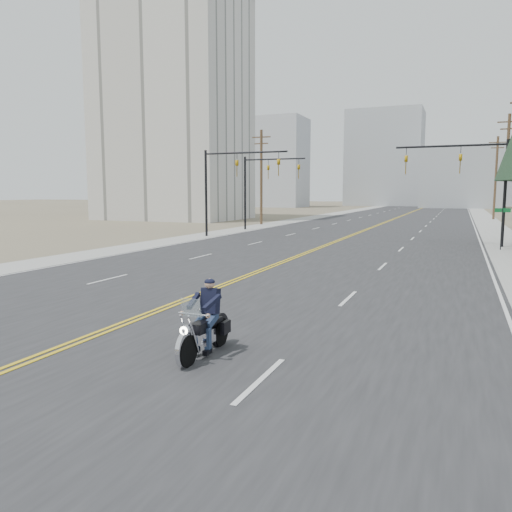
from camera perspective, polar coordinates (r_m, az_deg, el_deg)
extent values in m
cube|color=#303033|center=(75.06, 15.90, 4.24)|extent=(20.00, 200.00, 0.01)
cube|color=#A5A5A0|center=(77.20, 7.36, 4.53)|extent=(3.00, 200.00, 0.01)
cube|color=#A5A5A0|center=(74.65, 24.71, 3.84)|extent=(3.00, 200.00, 0.01)
cylinder|color=black|center=(41.34, -5.73, 7.10)|extent=(0.20, 0.20, 7.00)
cylinder|color=black|center=(39.94, -1.25, 11.72)|extent=(7.00, 0.14, 0.14)
imported|color=#BF8C0C|center=(40.17, -2.18, 10.77)|extent=(0.21, 0.26, 1.30)
imported|color=#BF8C0C|center=(38.86, 2.61, 10.88)|extent=(0.21, 0.26, 1.30)
cylinder|color=black|center=(36.60, 26.56, 6.36)|extent=(0.20, 0.20, 7.00)
cylinder|color=black|center=(36.65, 21.27, 11.64)|extent=(7.00, 0.14, 0.14)
imported|color=#BF8C0C|center=(36.59, 22.34, 10.58)|extent=(0.21, 0.26, 1.30)
imported|color=#BF8C0C|center=(36.77, 16.79, 10.79)|extent=(0.21, 0.26, 1.30)
cylinder|color=black|center=(48.55, -1.26, 7.15)|extent=(0.20, 0.20, 7.00)
cylinder|color=black|center=(47.53, 2.11, 11.01)|extent=(6.00, 0.14, 0.14)
imported|color=#BF8C0C|center=(47.70, 1.42, 10.21)|extent=(0.21, 0.26, 1.30)
imported|color=#BF8C0C|center=(46.72, 4.91, 10.25)|extent=(0.21, 0.26, 1.30)
cylinder|color=black|center=(34.66, 26.26, 2.73)|extent=(0.06, 0.06, 2.60)
cube|color=#0C5926|center=(34.61, 26.37, 4.71)|extent=(0.90, 0.03, 0.25)
cylinder|color=brown|center=(57.69, 26.69, 8.64)|extent=(0.30, 0.30, 11.50)
cube|color=brown|center=(58.09, 26.97, 13.52)|extent=(2.20, 0.12, 0.12)
cube|color=brown|center=(58.01, 26.93, 12.83)|extent=(1.60, 0.12, 0.12)
cylinder|color=brown|center=(74.64, 25.71, 8.01)|extent=(0.30, 0.30, 11.00)
cube|color=brown|center=(74.91, 25.91, 11.60)|extent=(2.20, 0.12, 0.12)
cube|color=brown|center=(74.85, 25.88, 11.07)|extent=(1.60, 0.12, 0.12)
cylinder|color=brown|center=(56.53, 0.60, 8.94)|extent=(0.30, 0.30, 10.50)
cube|color=brown|center=(56.84, 0.61, 13.43)|extent=(2.20, 0.12, 0.12)
cube|color=brown|center=(56.77, 0.61, 12.73)|extent=(1.60, 0.12, 0.12)
cube|color=silver|center=(70.68, -9.42, 16.45)|extent=(18.00, 14.00, 30.00)
cube|color=#B7BCC6|center=(127.35, 2.38, 10.58)|extent=(14.00, 12.00, 22.00)
cube|color=#ADB2B7|center=(129.55, 22.36, 8.22)|extent=(18.00, 14.00, 14.00)
cube|color=#ADB2B7|center=(146.24, 14.49, 10.72)|extent=(20.00, 15.00, 26.00)
cube|color=#ADB2B7|center=(146.70, -1.18, 8.97)|extent=(12.00, 12.00, 16.00)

